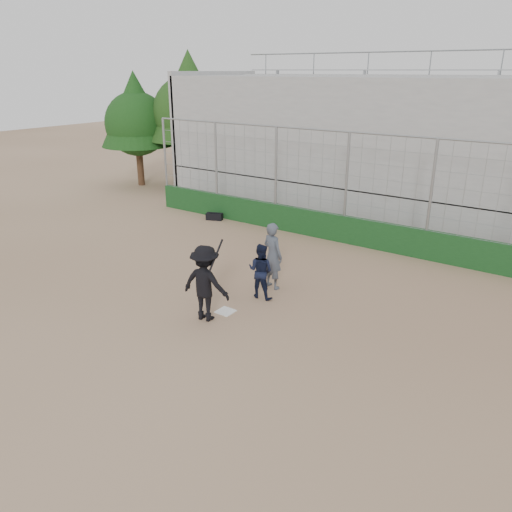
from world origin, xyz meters
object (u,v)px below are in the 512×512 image
Objects in this scene: umpire at (273,259)px; equipment_bag at (214,216)px; batter_at_plate at (205,283)px; catcher_crouched at (261,280)px.

equipment_bag is at bearing -21.97° from umpire.
batter_at_plate reaches higher than umpire.
equipment_bag is (-5.60, 7.07, -0.84)m from batter_at_plate.
catcher_crouched is 0.87m from umpire.
batter_at_plate is 1.94m from catcher_crouched.
batter_at_plate is 2.81× the size of equipment_bag.
equipment_bag is (-6.02, 5.23, -0.39)m from catcher_crouched.
batter_at_plate reaches higher than catcher_crouched.
catcher_crouched is at bearing -41.01° from equipment_bag.
batter_at_plate reaches higher than equipment_bag.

